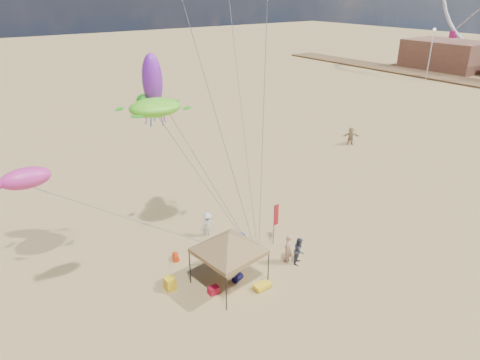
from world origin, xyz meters
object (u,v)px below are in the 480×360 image
Objects in this scene: cooler_blue at (240,237)px; lamp_north at (432,45)px; feather_flag at (276,217)px; beach_cart at (262,286)px; canopy_tent at (229,235)px; person_near_a at (288,249)px; cooler_red at (214,290)px; chair_green at (245,253)px; person_far_c at (351,136)px; person_near_b at (299,251)px; chair_yellow at (170,283)px; person_near_c at (207,224)px.

lamp_north reaches higher than cooler_blue.
feather_flag is 2.95× the size of beach_cart.
canopy_tent is at bearing 130.77° from beach_cart.
cooler_red is at bearing -36.19° from person_near_a.
canopy_tent is 3.61m from chair_green.
canopy_tent is 8.17× the size of chair_green.
canopy_tent reaches higher than person_near_a.
person_far_c is (19.89, 9.74, 0.54)m from chair_green.
canopy_tent is at bearing 137.40° from person_near_b.
feather_flag is 1.67× the size of person_near_b.
lamp_north is at bearing 25.86° from beach_cart.
lamp_north reaches higher than chair_yellow.
person_far_c reaches higher than cooler_red.
person_near_c is (4.31, 3.37, 0.43)m from chair_yellow.
person_far_c is at bearing 22.86° from cooler_blue.
person_near_c is at bearing -125.82° from person_far_c.
person_near_a is at bearing -45.75° from chair_green.
person_near_b reaches higher than cooler_red.
chair_yellow reaches higher than cooler_red.
person_near_b reaches higher than beach_cart.
person_near_a is (3.73, -0.31, -2.06)m from canopy_tent.
beach_cart is 0.57× the size of person_near_c.
chair_yellow is at bearing -157.76° from lamp_north.
cooler_red is 3.52m from chair_green.
chair_green is at bearing 34.25° from canopy_tent.
cooler_blue is 3.60m from person_near_a.
person_far_c is (24.66, 9.76, 0.54)m from chair_yellow.
person_near_a is (0.79, -3.44, 0.70)m from cooler_blue.
feather_flag is 4.91× the size of cooler_red.
lamp_north is (36.02, 15.06, 4.63)m from person_far_c.
feather_flag is at bearing -45.16° from cooler_blue.
canopy_tent is 4.28m from person_near_a.
person_far_c is at bearing 28.52° from feather_flag.
cooler_blue is (-1.49, 1.50, -1.60)m from feather_flag.
person_near_c is (1.60, 4.76, -2.18)m from canopy_tent.
person_far_c reaches higher than cooler_blue.
cooler_blue is at bearing 138.25° from person_near_c.
chair_green is at bearing 26.83° from cooler_red.
person_near_c is at bearing 129.31° from cooler_blue.
person_near_b is at bearing -44.09° from chair_green.
chair_green is at bearing 0.20° from chair_yellow.
cooler_red is 0.30× the size of person_far_c.
person_near_c is at bearing 132.08° from feather_flag.
cooler_blue is (4.01, 3.31, 0.00)m from cooler_red.
person_near_a reaches higher than person_near_c.
chair_green is 3.42m from person_near_c.
beach_cart is at bearing -35.19° from chair_yellow.
beach_cart is 0.51× the size of person_far_c.
person_near_c is (-2.13, 5.07, -0.11)m from person_near_a.
canopy_tent is 5.11m from cooler_blue.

